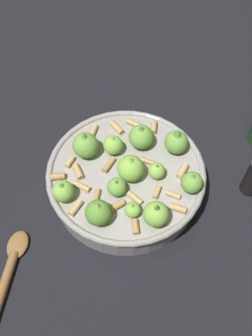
{
  "coord_description": "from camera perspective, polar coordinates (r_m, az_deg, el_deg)",
  "views": [
    {
      "loc": [
        0.22,
        0.28,
        0.6
      ],
      "look_at": [
        0.0,
        0.0,
        0.07
      ],
      "focal_mm": 38.33,
      "sensor_mm": 36.0,
      "label": 1
    }
  ],
  "objects": [
    {
      "name": "ground_plane",
      "position": [
        0.7,
        -0.0,
        -2.98
      ],
      "size": [
        2.4,
        2.4,
        0.0
      ],
      "primitive_type": "plane",
      "color": "black"
    },
    {
      "name": "wooden_spoon",
      "position": [
        0.65,
        -18.62,
        -16.71
      ],
      "size": [
        0.17,
        0.16,
        0.02
      ],
      "color": "olive",
      "rests_on": "ground"
    },
    {
      "name": "cooking_pan",
      "position": [
        0.66,
        0.06,
        -1.35
      ],
      "size": [
        0.29,
        0.29,
        0.12
      ],
      "color": "#9E9993",
      "rests_on": "ground"
    }
  ]
}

